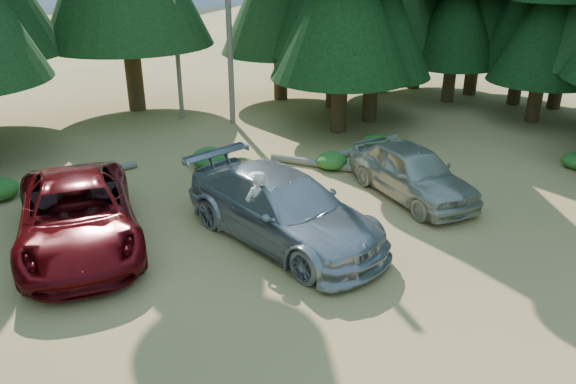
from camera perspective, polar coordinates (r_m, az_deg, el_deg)
name	(u,v)px	position (r m, az deg, el deg)	size (l,w,h in m)	color
ground	(348,316)	(12.12, 6.12, -12.44)	(160.00, 160.00, 0.00)	olive
forest_belt_north	(213,122)	(25.26, -7.65, 7.11)	(36.00, 7.00, 22.00)	black
snag_back	(173,2)	(25.14, -11.57, 18.41)	(0.20, 0.20, 10.00)	#666052
red_pickup	(77,215)	(15.24, -20.60, -2.20)	(2.84, 6.16, 1.71)	#5D080B
silver_minivan_center	(283,208)	(14.54, -0.50, -1.66)	(2.51, 6.17, 1.79)	#A3A5AA
silver_minivan_right	(412,172)	(17.54, 12.47, 2.04)	(1.92, 4.77, 1.63)	#B2AF9E
frisbee_player	(258,207)	(14.08, -3.08, -1.57)	(0.80, 0.64, 1.92)	beige
log_left	(84,177)	(19.76, -20.05, 1.48)	(0.27, 0.27, 3.71)	#666052
log_mid	(314,163)	(19.75, 2.71, 2.95)	(0.27, 0.27, 3.26)	#666052
log_right	(359,149)	(21.27, 7.20, 4.35)	(0.28, 0.28, 4.44)	#666052
shrub_left	(215,167)	(19.25, -7.47, 2.52)	(0.85, 0.85, 0.47)	#1E641F
shrub_center_left	(210,158)	(19.75, -7.94, 3.43)	(1.30, 1.30, 0.71)	#1E641F
shrub_center_right	(242,167)	(19.04, -4.71, 2.57)	(1.03, 1.03, 0.57)	#1E641F
shrub_right	(332,161)	(19.56, 4.47, 3.19)	(1.07, 1.07, 0.59)	#1E641F
shrub_far_right	(377,143)	(21.59, 8.99, 4.98)	(1.09, 1.09, 0.60)	#1E641F
shrub_edge_east	(576,160)	(22.01, 27.25, 2.87)	(1.00, 1.00, 0.55)	#1E641F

